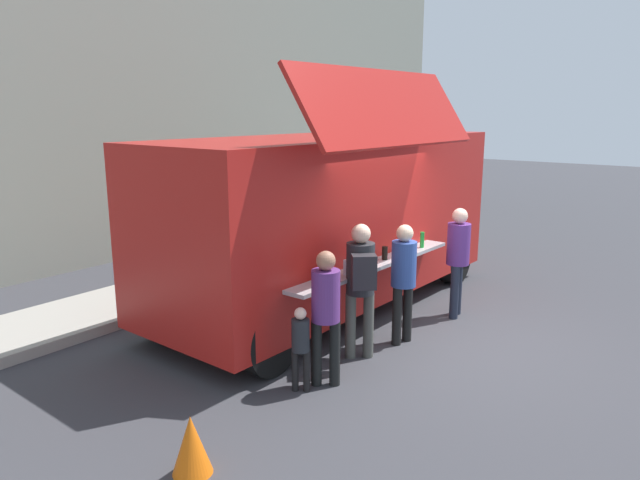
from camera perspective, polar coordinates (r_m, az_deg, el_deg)
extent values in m
plane|color=#38383D|center=(8.37, 11.68, -9.76)|extent=(60.00, 60.00, 0.00)
cube|color=#9E998E|center=(9.21, -28.35, -8.46)|extent=(28.00, 1.60, 0.15)
cube|color=#B41D18|center=(9.28, 1.03, 2.54)|extent=(6.42, 2.44, 2.45)
cube|color=#B41D18|center=(7.78, 6.79, 12.76)|extent=(3.52, 0.78, 1.00)
cube|color=black|center=(8.10, 4.29, 3.13)|extent=(3.33, 0.19, 1.10)
cube|color=#B7B7BC|center=(8.14, 5.45, -2.40)|extent=(3.51, 0.45, 0.05)
cylinder|color=orange|center=(7.15, 0.04, -3.21)|extent=(0.08, 0.08, 0.25)
cylinder|color=silver|center=(7.50, 2.58, -2.69)|extent=(0.08, 0.08, 0.20)
cylinder|color=black|center=(7.91, 4.34, -1.78)|extent=(0.07, 0.07, 0.23)
cylinder|color=black|center=(8.30, 6.35, -1.28)|extent=(0.08, 0.08, 0.19)
cylinder|color=orange|center=(8.70, 8.19, -0.51)|extent=(0.08, 0.08, 0.24)
cylinder|color=green|center=(9.10, 9.95, 0.02)|extent=(0.07, 0.07, 0.24)
cube|color=black|center=(11.83, 10.44, 6.67)|extent=(0.13, 1.93, 1.08)
cylinder|color=black|center=(12.03, 4.55, -0.38)|extent=(0.90, 0.28, 0.90)
cylinder|color=black|center=(11.08, 12.99, -1.81)|extent=(0.90, 0.28, 0.90)
cylinder|color=black|center=(8.55, -14.70, -6.21)|extent=(0.90, 0.28, 0.90)
cylinder|color=black|center=(7.14, -5.06, -9.63)|extent=(0.90, 0.28, 0.90)
cone|color=orange|center=(5.54, -12.46, -18.96)|extent=(0.36, 0.36, 0.55)
cylinder|color=#2E5C39|center=(13.64, 2.08, 1.27)|extent=(0.60, 0.60, 0.93)
cylinder|color=black|center=(8.05, 7.53, -7.40)|extent=(0.13, 0.13, 0.82)
cylinder|color=black|center=(8.21, 8.54, -7.03)|extent=(0.13, 0.13, 0.82)
cylinder|color=#2D4893|center=(7.92, 8.20, -2.33)|extent=(0.34, 0.34, 0.62)
sphere|color=beige|center=(7.82, 8.30, 0.67)|extent=(0.23, 0.23, 0.23)
cylinder|color=#494943|center=(7.59, 3.00, -8.37)|extent=(0.14, 0.14, 0.87)
cylinder|color=#494943|center=(7.62, 4.76, -8.30)|extent=(0.14, 0.14, 0.87)
cylinder|color=#242529|center=(7.36, 3.97, -2.79)|extent=(0.36, 0.36, 0.66)
sphere|color=beige|center=(7.26, 4.02, 0.63)|extent=(0.24, 0.24, 0.24)
cube|color=#252327|center=(7.09, 4.31, -3.12)|extent=(0.34, 0.35, 0.42)
cylinder|color=black|center=(6.87, -0.35, -11.00)|extent=(0.13, 0.13, 0.79)
cylinder|color=black|center=(6.88, 1.45, -10.98)|extent=(0.13, 0.13, 0.79)
cylinder|color=#5C2E75|center=(6.63, 0.56, -5.47)|extent=(0.33, 0.33, 0.60)
sphere|color=#A36E53|center=(6.51, 0.57, -2.03)|extent=(0.22, 0.22, 0.22)
cylinder|color=#1F2535|center=(9.19, 13.01, -5.00)|extent=(0.13, 0.13, 0.84)
cylinder|color=#1F2535|center=(9.40, 13.30, -4.61)|extent=(0.13, 0.13, 0.84)
cylinder|color=#582C7D|center=(9.10, 13.39, -0.38)|extent=(0.35, 0.35, 0.63)
sphere|color=beige|center=(9.02, 13.53, 2.30)|extent=(0.23, 0.23, 0.23)
cylinder|color=black|center=(6.81, -2.45, -12.63)|extent=(0.08, 0.08, 0.49)
cylinder|color=black|center=(6.79, -1.33, -12.70)|extent=(0.08, 0.08, 0.49)
cylinder|color=#222429|center=(6.62, -1.92, -9.28)|extent=(0.20, 0.20, 0.37)
sphere|color=beige|center=(6.53, -1.93, -7.20)|extent=(0.14, 0.14, 0.14)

